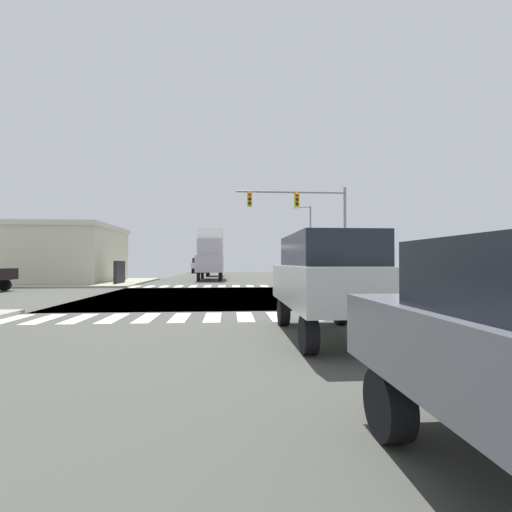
{
  "coord_description": "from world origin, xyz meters",
  "views": [
    {
      "loc": [
        -0.25,
        -18.73,
        1.71
      ],
      "look_at": [
        1.37,
        3.28,
        2.07
      ],
      "focal_mm": 25.79,
      "sensor_mm": 36.0,
      "label": 1
    }
  ],
  "objects_px": {
    "suv_outer_4": "(199,264)",
    "pickup_inner_1": "(502,272)",
    "street_lamp": "(308,235)",
    "suv_leading_2": "(214,265)",
    "box_truck_farside_1": "(211,253)",
    "suv_trailing_3": "(327,276)",
    "traffic_signal_mast": "(304,212)",
    "bank_building": "(34,254)"
  },
  "relations": [
    {
      "from": "suv_trailing_3",
      "to": "suv_outer_4",
      "type": "height_order",
      "value": "same"
    },
    {
      "from": "suv_outer_4",
      "to": "suv_leading_2",
      "type": "bearing_deg",
      "value": 102.58
    },
    {
      "from": "street_lamp",
      "to": "suv_outer_4",
      "type": "distance_m",
      "value": 26.47
    },
    {
      "from": "street_lamp",
      "to": "suv_leading_2",
      "type": "height_order",
      "value": "street_lamp"
    },
    {
      "from": "suv_outer_4",
      "to": "bank_building",
      "type": "bearing_deg",
      "value": 66.42
    },
    {
      "from": "suv_outer_4",
      "to": "pickup_inner_1",
      "type": "xyz_separation_m",
      "value": [
        16.67,
        -42.94,
        -0.1
      ]
    },
    {
      "from": "street_lamp",
      "to": "pickup_inner_1",
      "type": "height_order",
      "value": "street_lamp"
    },
    {
      "from": "street_lamp",
      "to": "pickup_inner_1",
      "type": "relative_size",
      "value": 1.39
    },
    {
      "from": "suv_trailing_3",
      "to": "suv_leading_2",
      "type": "bearing_deg",
      "value": 96.26
    },
    {
      "from": "street_lamp",
      "to": "pickup_inner_1",
      "type": "bearing_deg",
      "value": -77.61
    },
    {
      "from": "suv_trailing_3",
      "to": "street_lamp",
      "type": "bearing_deg",
      "value": 78.67
    },
    {
      "from": "suv_leading_2",
      "to": "traffic_signal_mast",
      "type": "bearing_deg",
      "value": 110.39
    },
    {
      "from": "bank_building",
      "to": "suv_trailing_3",
      "type": "distance_m",
      "value": 29.99
    },
    {
      "from": "traffic_signal_mast",
      "to": "box_truck_farside_1",
      "type": "bearing_deg",
      "value": 125.43
    },
    {
      "from": "street_lamp",
      "to": "traffic_signal_mast",
      "type": "bearing_deg",
      "value": -103.86
    },
    {
      "from": "box_truck_farside_1",
      "to": "bank_building",
      "type": "bearing_deg",
      "value": 14.63
    },
    {
      "from": "suv_outer_4",
      "to": "pickup_inner_1",
      "type": "distance_m",
      "value": 46.06
    },
    {
      "from": "box_truck_farside_1",
      "to": "suv_trailing_3",
      "type": "height_order",
      "value": "box_truck_farside_1"
    },
    {
      "from": "box_truck_farside_1",
      "to": "pickup_inner_1",
      "type": "bearing_deg",
      "value": 123.8
    },
    {
      "from": "traffic_signal_mast",
      "to": "suv_leading_2",
      "type": "bearing_deg",
      "value": 110.39
    },
    {
      "from": "traffic_signal_mast",
      "to": "suv_leading_2",
      "type": "distance_m",
      "value": 20.64
    },
    {
      "from": "suv_outer_4",
      "to": "box_truck_farside_1",
      "type": "bearing_deg",
      "value": 97.59
    },
    {
      "from": "traffic_signal_mast",
      "to": "box_truck_farside_1",
      "type": "relative_size",
      "value": 1.1
    },
    {
      "from": "traffic_signal_mast",
      "to": "suv_trailing_3",
      "type": "height_order",
      "value": "traffic_signal_mast"
    },
    {
      "from": "box_truck_farside_1",
      "to": "suv_outer_4",
      "type": "relative_size",
      "value": 1.57
    },
    {
      "from": "street_lamp",
      "to": "pickup_inner_1",
      "type": "distance_m",
      "value": 20.4
    },
    {
      "from": "bank_building",
      "to": "street_lamp",
      "type": "bearing_deg",
      "value": 7.33
    },
    {
      "from": "box_truck_farside_1",
      "to": "suv_trailing_3",
      "type": "relative_size",
      "value": 1.57
    },
    {
      "from": "street_lamp",
      "to": "suv_leading_2",
      "type": "relative_size",
      "value": 1.54
    },
    {
      "from": "box_truck_farside_1",
      "to": "pickup_inner_1",
      "type": "xyz_separation_m",
      "value": [
        13.67,
        -20.42,
        -1.27
      ]
    },
    {
      "from": "suv_trailing_3",
      "to": "suv_outer_4",
      "type": "relative_size",
      "value": 1.0
    },
    {
      "from": "suv_trailing_3",
      "to": "pickup_inner_1",
      "type": "relative_size",
      "value": 0.9
    },
    {
      "from": "street_lamp",
      "to": "suv_trailing_3",
      "type": "bearing_deg",
      "value": -101.33
    },
    {
      "from": "traffic_signal_mast",
      "to": "bank_building",
      "type": "bearing_deg",
      "value": 164.06
    },
    {
      "from": "box_truck_farside_1",
      "to": "suv_trailing_3",
      "type": "xyz_separation_m",
      "value": [
        4.0,
        -27.37,
        -1.17
      ]
    },
    {
      "from": "traffic_signal_mast",
      "to": "pickup_inner_1",
      "type": "height_order",
      "value": "traffic_signal_mast"
    },
    {
      "from": "bank_building",
      "to": "suv_outer_4",
      "type": "distance_m",
      "value": 28.71
    },
    {
      "from": "traffic_signal_mast",
      "to": "street_lamp",
      "type": "bearing_deg",
      "value": 76.14
    },
    {
      "from": "pickup_inner_1",
      "to": "suv_leading_2",
      "type": "bearing_deg",
      "value": 24.86
    },
    {
      "from": "traffic_signal_mast",
      "to": "suv_outer_4",
      "type": "relative_size",
      "value": 1.72
    },
    {
      "from": "street_lamp",
      "to": "suv_outer_4",
      "type": "relative_size",
      "value": 1.54
    },
    {
      "from": "traffic_signal_mast",
      "to": "bank_building",
      "type": "xyz_separation_m",
      "value": [
        -21.55,
        6.15,
        -2.87
      ]
    }
  ]
}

